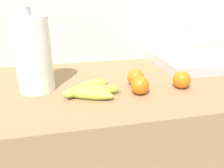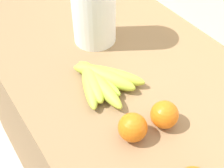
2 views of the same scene
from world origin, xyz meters
The scene contains 7 objects.
wall_back centered at (0.00, 0.34, 0.65)m, with size 2.16×0.06×1.30m, color silver.
banana_bunch centered at (-0.08, -0.10, 0.93)m, with size 0.21×0.19×0.04m.
orange_right centered at (0.11, -0.04, 0.94)m, with size 0.07×0.07×0.07m, color orange.
orange_back_left centered at (0.28, -0.10, 0.94)m, with size 0.07×0.07×0.07m, color orange.
orange_front centered at (0.10, -0.12, 0.94)m, with size 0.07×0.07×0.07m, color orange.
paper_towel_roll centered at (-0.26, 0.00, 1.04)m, with size 0.13×0.13×0.30m.
sink_basin centered at (0.48, 0.14, 0.93)m, with size 0.37×0.31×0.19m.
Camera 1 is at (-0.16, -0.86, 1.27)m, focal length 37.44 mm.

